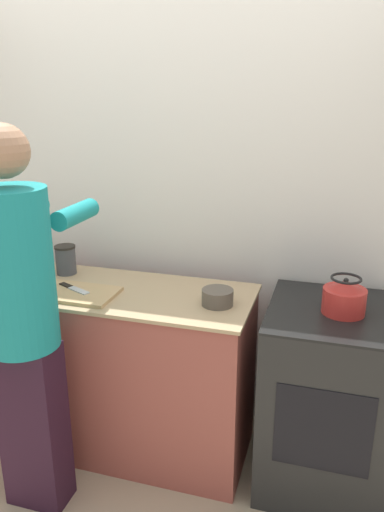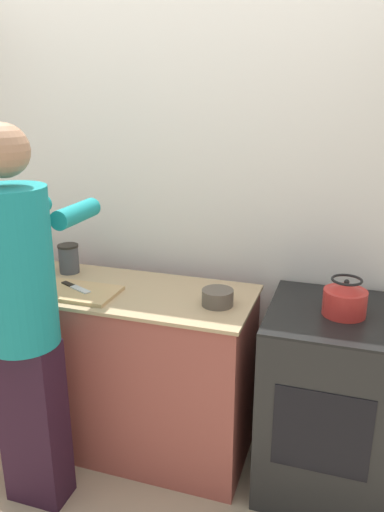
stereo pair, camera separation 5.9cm
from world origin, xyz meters
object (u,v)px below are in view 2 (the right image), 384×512
Objects in this scene: person at (23,312)px; cutting_board at (79,292)px; bowl_prep at (36,266)px; oven at (326,398)px; kettle at (345,300)px; knife at (75,287)px; canister_jar at (69,259)px.

person reaches higher than cutting_board.
person is at bearing -98.53° from cutting_board.
person reaches higher than bowl_prep.
oven is at bearing 22.75° from person.
bowl_prep reaches higher than oven.
cutting_board is (0.06, 0.37, -0.04)m from person.
cutting_board is (-1.24, -0.17, 0.47)m from oven.
kettle is at bearing -2.54° from bowl_prep.
cutting_board is 1.90× the size of knife.
oven is 0.54m from kettle.
oven is 5.89× the size of bowl_prep.
oven is 4.50× the size of knife.
oven is 1.72m from bowl_prep.
canister_jar reaches higher than knife.
knife is (0.02, 0.40, -0.03)m from person.
canister_jar is (-0.21, 0.26, 0.07)m from cutting_board.
oven is at bearing 156.16° from kettle.
person is at bearing -59.60° from bowl_prep.
canister_jar is at bearing 10.86° from bowl_prep.
kettle reaches higher than bowl_prep.
person is 0.40m from knife.
oven is 1.34m from cutting_board.
kettle is at bearing 30.02° from knife.
knife is 1.33m from kettle.
person is 8.63× the size of knife.
knife is 0.42m from bowl_prep.
bowl_prep reaches higher than knife.
cutting_board reaches higher than oven.
person reaches higher than oven.
kettle is 1.21× the size of canister_jar.
cutting_board is at bearing -173.25° from kettle.
person reaches higher than kettle.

